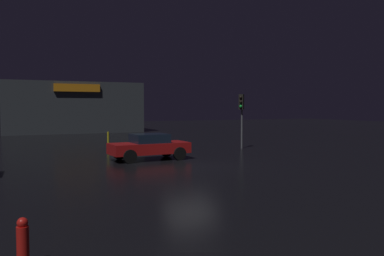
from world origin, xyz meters
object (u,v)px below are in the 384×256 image
object	(u,v)px
traffic_signal_main	(241,108)
fire_hydrant	(23,243)
car_far	(149,146)
store_building	(71,107)

from	to	relation	value
traffic_signal_main	fire_hydrant	bearing A→B (deg)	-132.42
traffic_signal_main	car_far	xyz separation A→B (m)	(-7.75, -2.94, -2.04)
traffic_signal_main	car_far	bearing A→B (deg)	-159.26
fire_hydrant	traffic_signal_main	bearing A→B (deg)	47.58
store_building	traffic_signal_main	bearing A→B (deg)	-72.54
fire_hydrant	store_building	bearing A→B (deg)	80.30
traffic_signal_main	car_far	world-z (taller)	traffic_signal_main
traffic_signal_main	car_far	size ratio (longest dim) A/B	0.86
store_building	fire_hydrant	world-z (taller)	store_building
car_far	fire_hydrant	distance (m)	14.92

